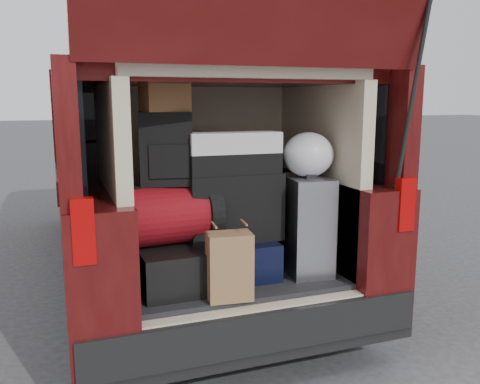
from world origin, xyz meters
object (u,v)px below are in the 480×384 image
Objects in this scene: navy_hardshell at (235,255)px; black_soft_case at (231,205)px; red_duffel at (172,214)px; black_hardshell at (174,263)px; backpack at (166,149)px; kraft_bag at (229,266)px; twotone_duffel at (231,152)px; silver_roller at (305,224)px.

black_soft_case is (-0.02, 0.01, 0.31)m from navy_hardshell.
navy_hardshell is 0.49m from red_duffel.
backpack reaches higher than black_hardshell.
kraft_bag is (-0.17, -0.37, 0.07)m from navy_hardshell.
navy_hardshell is at bearing -28.76° from black_soft_case.
backpack is at bearing -177.67° from black_soft_case.
black_hardshell is 0.29m from red_duffel.
black_soft_case is 1.04× the size of twotone_duffel.
backpack is 0.38m from twotone_duffel.
black_hardshell reaches higher than navy_hardshell.
black_hardshell is 0.66m from backpack.
navy_hardshell is 1.41× the size of kraft_bag.
red_duffel is (-0.39, -0.03, 0.29)m from navy_hardshell.
silver_roller reaches higher than kraft_bag.
navy_hardshell is 0.41m from kraft_bag.
silver_roller is at bearing -14.45° from black_soft_case.
twotone_duffel reaches higher than black_hardshell.
backpack is (-0.41, 0.00, 0.66)m from navy_hardshell.
twotone_duffel is at bearing 8.74° from backpack.
backpack is at bearing -179.19° from navy_hardshell.
black_hardshell is 0.48m from black_soft_case.
silver_roller is at bearing -9.95° from red_duffel.
red_duffel is (-0.23, 0.34, 0.22)m from kraft_bag.
twotone_duffel is (0.36, 0.04, 0.62)m from black_hardshell.
black_hardshell is 0.72m from twotone_duffel.
silver_roller is at bearing 2.62° from backpack.
red_duffel is at bearing -179.53° from silver_roller.
black_soft_case is at bearing 7.43° from black_hardshell.
red_duffel is at bearing -175.25° from twotone_duffel.
navy_hardshell is at bearing 17.85° from twotone_duffel.
twotone_duffel is at bearing -0.85° from red_duffel.
red_duffel is 1.25× the size of backpack.
kraft_bag is 0.67× the size of twotone_duffel.
black_soft_case is (0.15, 0.38, 0.24)m from kraft_bag.
silver_roller is 0.96m from backpack.
black_hardshell is 0.40m from kraft_bag.
silver_roller is 0.47m from black_soft_case.
black_soft_case reaches higher than red_duffel.
black_hardshell is 1.17× the size of red_duffel.
red_duffel is at bearing -49.86° from backpack.
backpack is (-0.02, 0.03, 0.37)m from red_duffel.
backpack reaches higher than kraft_bag.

